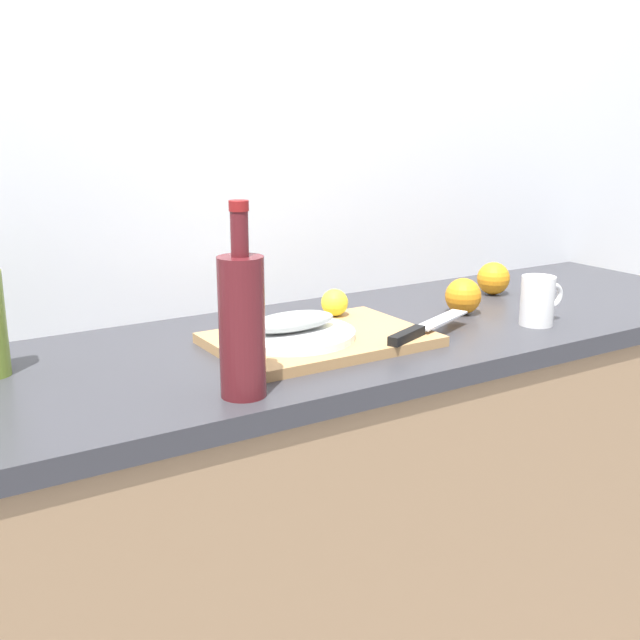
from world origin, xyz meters
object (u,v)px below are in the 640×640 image
wine_bottle (242,322)px  lemon_0 (335,303)px  fish_fillet (291,322)px  chef_knife (420,329)px  cutting_board (320,340)px  orange_0 (493,278)px  white_plate (292,334)px  coffee_mug_0 (538,300)px

wine_bottle → lemon_0: bearing=38.3°
fish_fillet → lemon_0: (0.16, 0.10, -0.00)m
chef_knife → cutting_board: bearing=127.1°
fish_fillet → wine_bottle: wine_bottle is taller
cutting_board → orange_0: (0.60, 0.14, 0.03)m
fish_fillet → orange_0: orange_0 is taller
cutting_board → lemon_0: 0.16m
white_plate → fish_fillet: 0.03m
fish_fillet → orange_0: size_ratio=2.27×
fish_fillet → lemon_0: size_ratio=3.18×
chef_knife → white_plate: bearing=131.9°
wine_bottle → white_plate: bearing=43.4°
white_plate → fish_fillet: bearing=0.0°
chef_knife → lemon_0: bearing=84.7°
white_plate → coffee_mug_0: (0.54, -0.13, 0.03)m
fish_fillet → orange_0: 0.68m
lemon_0 → orange_0: 0.50m
wine_bottle → fish_fillet: bearing=43.4°
fish_fillet → lemon_0: lemon_0 is taller
white_plate → lemon_0: bearing=31.2°
orange_0 → wine_bottle: bearing=-159.6°
wine_bottle → orange_0: (0.86, 0.32, -0.08)m
white_plate → lemon_0: size_ratio=4.24×
white_plate → fish_fillet: (0.00, 0.00, 0.03)m
orange_0 → coffee_mug_0: bearing=-115.7°
lemon_0 → cutting_board: bearing=-134.0°
fish_fillet → chef_knife: 0.26m
fish_fillet → wine_bottle: size_ratio=0.59×
white_plate → chef_knife: chef_knife is taller
lemon_0 → wine_bottle: 0.47m
cutting_board → orange_0: bearing=13.3°
white_plate → fish_fillet: fish_fillet is taller
cutting_board → wine_bottle: wine_bottle is taller
white_plate → coffee_mug_0: coffee_mug_0 is taller
lemon_0 → orange_0: (0.50, 0.03, -0.01)m
cutting_board → chef_knife: size_ratio=1.49×
lemon_0 → orange_0: size_ratio=0.72×
white_plate → coffee_mug_0: size_ratio=2.21×
white_plate → orange_0: (0.66, 0.13, 0.01)m
lemon_0 → chef_knife: bearing=-72.7°
fish_fillet → lemon_0: 0.19m
cutting_board → coffee_mug_0: bearing=-14.3°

